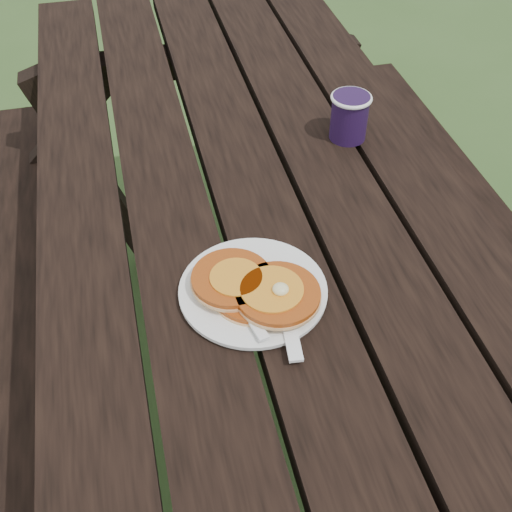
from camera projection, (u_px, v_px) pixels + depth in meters
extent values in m
plane|color=#334F21|center=(253.00, 414.00, 1.67)|extent=(60.00, 60.00, 0.00)
cube|color=black|center=(252.00, 195.00, 1.16)|extent=(0.75, 1.80, 0.04)
cube|color=black|center=(489.00, 262.00, 1.46)|extent=(0.25, 1.80, 0.04)
cylinder|color=white|center=(253.00, 291.00, 0.96)|extent=(0.28, 0.28, 0.01)
cylinder|color=#AF4913|center=(254.00, 292.00, 0.94)|extent=(0.12, 0.12, 0.01)
cylinder|color=#AF4913|center=(231.00, 278.00, 0.94)|extent=(0.12, 0.12, 0.01)
cylinder|color=#AF4913|center=(278.00, 294.00, 0.92)|extent=(0.12, 0.12, 0.01)
cylinder|color=#C6781C|center=(272.00, 289.00, 0.92)|extent=(0.09, 0.09, 0.00)
ellipsoid|color=#F4E59E|center=(281.00, 289.00, 0.91)|extent=(0.02, 0.02, 0.01)
cube|color=white|center=(286.00, 311.00, 0.92)|extent=(0.04, 0.18, 0.00)
cylinder|color=#220F35|center=(349.00, 117.00, 1.23)|extent=(0.07, 0.07, 0.09)
torus|color=white|center=(352.00, 98.00, 1.20)|extent=(0.08, 0.08, 0.01)
cylinder|color=black|center=(351.00, 99.00, 1.20)|extent=(0.06, 0.06, 0.01)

